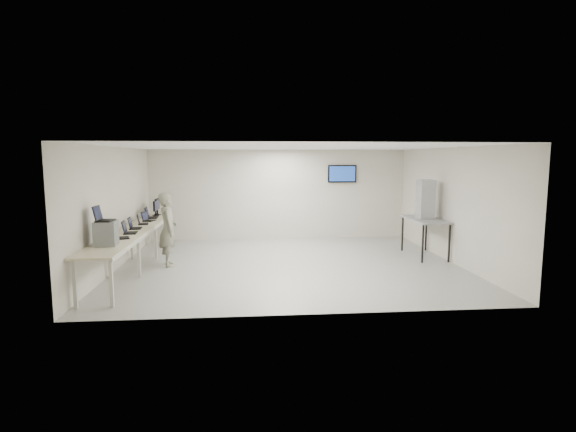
{
  "coord_description": "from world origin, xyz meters",
  "views": [
    {
      "loc": [
        -0.95,
        -10.52,
        2.55
      ],
      "look_at": [
        0.0,
        0.2,
        1.15
      ],
      "focal_mm": 28.0,
      "sensor_mm": 36.0,
      "label": 1
    }
  ],
  "objects": [
    {
      "name": "laptop_1",
      "position": [
        -3.6,
        -0.53,
        0.97
      ],
      "size": [
        0.32,
        0.38,
        0.28
      ],
      "rotation": [
        0.0,
        0.0,
        0.09
      ],
      "color": "black",
      "rests_on": "workbench"
    },
    {
      "name": "monitor_far",
      "position": [
        -3.6,
        2.75,
        1.19
      ],
      "size": [
        0.21,
        0.48,
        0.47
      ],
      "color": "black",
      "rests_on": "workbench"
    },
    {
      "name": "laptop_2",
      "position": [
        -3.64,
        0.13,
        0.97
      ],
      "size": [
        0.31,
        0.37,
        0.27
      ],
      "rotation": [
        0.0,
        0.0,
        0.09
      ],
      "color": "black",
      "rests_on": "workbench"
    },
    {
      "name": "laptop_on_box",
      "position": [
        -3.71,
        -1.87,
        1.44
      ],
      "size": [
        0.33,
        0.39,
        0.29
      ],
      "rotation": [
        0.0,
        0.0,
        -0.04
      ],
      "color": "black",
      "rests_on": "equipment_box"
    },
    {
      "name": "laptop_5",
      "position": [
        -3.65,
        2.0,
        0.98
      ],
      "size": [
        0.34,
        0.41,
        0.31
      ],
      "rotation": [
        0.0,
        0.0,
        0.06
      ],
      "color": "black",
      "rests_on": "workbench"
    },
    {
      "name": "storage_bins",
      "position": [
        3.58,
        0.6,
        1.49
      ],
      "size": [
        0.38,
        0.42,
        1.01
      ],
      "color": "#ABACB0",
      "rests_on": "side_table"
    },
    {
      "name": "laptop_4",
      "position": [
        -3.6,
        1.39,
        0.97
      ],
      "size": [
        0.34,
        0.37,
        0.25
      ],
      "rotation": [
        0.0,
        0.0,
        -0.25
      ],
      "color": "black",
      "rests_on": "workbench"
    },
    {
      "name": "laptop_3",
      "position": [
        -3.63,
        0.84,
        0.97
      ],
      "size": [
        0.32,
        0.36,
        0.25
      ],
      "rotation": [
        0.0,
        0.0,
        0.18
      ],
      "color": "black",
      "rests_on": "workbench"
    },
    {
      "name": "side_table",
      "position": [
        3.6,
        0.6,
        0.92
      ],
      "size": [
        0.77,
        1.65,
        0.99
      ],
      "color": "gray",
      "rests_on": "ground"
    },
    {
      "name": "equipment_box",
      "position": [
        -3.65,
        -1.87,
        1.13
      ],
      "size": [
        0.42,
        0.47,
        0.46
      ],
      "primitive_type": "cube",
      "rotation": [
        0.0,
        0.0,
        0.08
      ],
      "color": "slate",
      "rests_on": "workbench"
    },
    {
      "name": "monitor_near",
      "position": [
        -3.6,
        2.5,
        1.16
      ],
      "size": [
        0.19,
        0.44,
        0.43
      ],
      "color": "black",
      "rests_on": "workbench"
    },
    {
      "name": "room",
      "position": [
        0.03,
        0.06,
        1.41
      ],
      "size": [
        8.01,
        7.01,
        2.81
      ],
      "color": "#A5A5A5",
      "rests_on": "ground"
    },
    {
      "name": "soldier",
      "position": [
        -2.85,
        0.13,
        0.88
      ],
      "size": [
        0.56,
        0.72,
        1.75
      ],
      "primitive_type": "imported",
      "rotation": [
        0.0,
        0.0,
        1.82
      ],
      "color": "#747757",
      "rests_on": "ground"
    },
    {
      "name": "laptop_0",
      "position": [
        -3.58,
        -1.14,
        0.97
      ],
      "size": [
        0.35,
        0.38,
        0.25
      ],
      "rotation": [
        0.0,
        0.0,
        0.32
      ],
      "color": "black",
      "rests_on": "workbench"
    },
    {
      "name": "workbench",
      "position": [
        -3.59,
        0.0,
        0.83
      ],
      "size": [
        0.76,
        6.0,
        0.9
      ],
      "color": "#BCAB89",
      "rests_on": "ground"
    }
  ]
}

